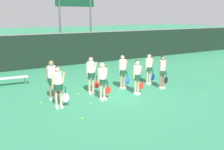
{
  "coord_description": "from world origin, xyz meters",
  "views": [
    {
      "loc": [
        -6.18,
        -10.57,
        3.79
      ],
      "look_at": [
        0.04,
        0.02,
        0.95
      ],
      "focal_mm": 42.0,
      "sensor_mm": 36.0,
      "label": 1
    }
  ],
  "objects_px": {
    "tennis_ball_7": "(83,90)",
    "tennis_ball_10": "(79,94)",
    "scoreboard": "(75,6)",
    "tennis_ball_5": "(41,103)",
    "player_7": "(149,66)",
    "tennis_ball_0": "(163,78)",
    "player_1": "(102,78)",
    "tennis_ball_9": "(48,91)",
    "tennis_ball_3": "(139,81)",
    "tennis_ball_2": "(134,86)",
    "player_3": "(162,70)",
    "tennis_ball_8": "(110,98)",
    "player_4": "(52,76)",
    "tennis_ball_1": "(82,119)",
    "player_5": "(91,72)",
    "bench_courtside": "(11,79)",
    "player_6": "(123,69)",
    "player_0": "(58,84)",
    "tennis_ball_4": "(90,103)",
    "tennis_ball_6": "(206,95)",
    "player_2": "(137,74)"
  },
  "relations": [
    {
      "from": "tennis_ball_7",
      "to": "tennis_ball_8",
      "type": "bearing_deg",
      "value": -73.37
    },
    {
      "from": "player_6",
      "to": "player_0",
      "type": "bearing_deg",
      "value": -168.87
    },
    {
      "from": "player_4",
      "to": "tennis_ball_10",
      "type": "relative_size",
      "value": 27.85
    },
    {
      "from": "scoreboard",
      "to": "tennis_ball_1",
      "type": "xyz_separation_m",
      "value": [
        -4.6,
        -11.32,
        -4.4
      ]
    },
    {
      "from": "bench_courtside",
      "to": "player_7",
      "type": "distance_m",
      "value": 7.57
    },
    {
      "from": "player_1",
      "to": "tennis_ball_1",
      "type": "bearing_deg",
      "value": -146.23
    },
    {
      "from": "player_5",
      "to": "tennis_ball_5",
      "type": "xyz_separation_m",
      "value": [
        -2.56,
        -0.21,
        -1.05
      ]
    },
    {
      "from": "player_3",
      "to": "player_6",
      "type": "bearing_deg",
      "value": 148.92
    },
    {
      "from": "tennis_ball_8",
      "to": "tennis_ball_9",
      "type": "distance_m",
      "value": 3.29
    },
    {
      "from": "player_7",
      "to": "tennis_ball_0",
      "type": "relative_size",
      "value": 26.49
    },
    {
      "from": "tennis_ball_7",
      "to": "tennis_ball_9",
      "type": "height_order",
      "value": "same"
    },
    {
      "from": "tennis_ball_1",
      "to": "player_3",
      "type": "bearing_deg",
      "value": 17.89
    },
    {
      "from": "player_3",
      "to": "player_0",
      "type": "bearing_deg",
      "value": 179.15
    },
    {
      "from": "bench_courtside",
      "to": "player_2",
      "type": "relative_size",
      "value": 1.09
    },
    {
      "from": "player_0",
      "to": "tennis_ball_8",
      "type": "distance_m",
      "value": 2.64
    },
    {
      "from": "player_3",
      "to": "tennis_ball_8",
      "type": "bearing_deg",
      "value": 179.89
    },
    {
      "from": "player_0",
      "to": "player_1",
      "type": "distance_m",
      "value": 2.05
    },
    {
      "from": "tennis_ball_3",
      "to": "player_1",
      "type": "bearing_deg",
      "value": -150.38
    },
    {
      "from": "player_5",
      "to": "tennis_ball_7",
      "type": "height_order",
      "value": "player_5"
    },
    {
      "from": "tennis_ball_6",
      "to": "tennis_ball_9",
      "type": "xyz_separation_m",
      "value": [
        -6.39,
        4.38,
        -0.0
      ]
    },
    {
      "from": "player_0",
      "to": "player_2",
      "type": "xyz_separation_m",
      "value": [
        3.88,
        -0.13,
        -0.03
      ]
    },
    {
      "from": "player_7",
      "to": "tennis_ball_7",
      "type": "bearing_deg",
      "value": 170.03
    },
    {
      "from": "bench_courtside",
      "to": "tennis_ball_5",
      "type": "xyz_separation_m",
      "value": [
        0.58,
        -3.74,
        -0.36
      ]
    },
    {
      "from": "tennis_ball_5",
      "to": "tennis_ball_9",
      "type": "xyz_separation_m",
      "value": [
        0.76,
        1.52,
        0.0
      ]
    },
    {
      "from": "scoreboard",
      "to": "tennis_ball_1",
      "type": "distance_m",
      "value": 12.98
    },
    {
      "from": "scoreboard",
      "to": "bench_courtside",
      "type": "bearing_deg",
      "value": -140.11
    },
    {
      "from": "tennis_ball_3",
      "to": "tennis_ball_10",
      "type": "bearing_deg",
      "value": -170.64
    },
    {
      "from": "tennis_ball_1",
      "to": "tennis_ball_3",
      "type": "distance_m",
      "value": 6.32
    },
    {
      "from": "player_7",
      "to": "tennis_ball_0",
      "type": "height_order",
      "value": "player_7"
    },
    {
      "from": "player_4",
      "to": "tennis_ball_1",
      "type": "height_order",
      "value": "player_4"
    },
    {
      "from": "tennis_ball_9",
      "to": "player_7",
      "type": "bearing_deg",
      "value": -13.84
    },
    {
      "from": "bench_courtside",
      "to": "player_7",
      "type": "height_order",
      "value": "player_7"
    },
    {
      "from": "player_0",
      "to": "player_4",
      "type": "distance_m",
      "value": 1.17
    },
    {
      "from": "tennis_ball_4",
      "to": "player_5",
      "type": "bearing_deg",
      "value": 62.12
    },
    {
      "from": "player_5",
      "to": "tennis_ball_1",
      "type": "distance_m",
      "value": 3.45
    },
    {
      "from": "bench_courtside",
      "to": "player_6",
      "type": "distance_m",
      "value": 6.12
    },
    {
      "from": "player_3",
      "to": "tennis_ball_7",
      "type": "distance_m",
      "value": 4.22
    },
    {
      "from": "player_1",
      "to": "tennis_ball_0",
      "type": "bearing_deg",
      "value": 9.02
    },
    {
      "from": "tennis_ball_1",
      "to": "tennis_ball_7",
      "type": "relative_size",
      "value": 1.04
    },
    {
      "from": "scoreboard",
      "to": "tennis_ball_3",
      "type": "relative_size",
      "value": 86.76
    },
    {
      "from": "tennis_ball_0",
      "to": "player_2",
      "type": "bearing_deg",
      "value": -151.26
    },
    {
      "from": "tennis_ball_7",
      "to": "tennis_ball_10",
      "type": "distance_m",
      "value": 0.7
    },
    {
      "from": "player_4",
      "to": "tennis_ball_7",
      "type": "bearing_deg",
      "value": 31.07
    },
    {
      "from": "tennis_ball_5",
      "to": "tennis_ball_9",
      "type": "relative_size",
      "value": 0.97
    },
    {
      "from": "tennis_ball_4",
      "to": "tennis_ball_8",
      "type": "bearing_deg",
      "value": 13.34
    },
    {
      "from": "tennis_ball_2",
      "to": "tennis_ball_9",
      "type": "relative_size",
      "value": 0.97
    },
    {
      "from": "tennis_ball_5",
      "to": "tennis_ball_10",
      "type": "xyz_separation_m",
      "value": [
        1.95,
        0.35,
        0.0
      ]
    },
    {
      "from": "scoreboard",
      "to": "tennis_ball_5",
      "type": "distance_m",
      "value": 11.18
    },
    {
      "from": "bench_courtside",
      "to": "player_5",
      "type": "xyz_separation_m",
      "value": [
        3.14,
        -3.53,
        0.69
      ]
    },
    {
      "from": "player_0",
      "to": "tennis_ball_6",
      "type": "relative_size",
      "value": 24.49
    }
  ]
}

